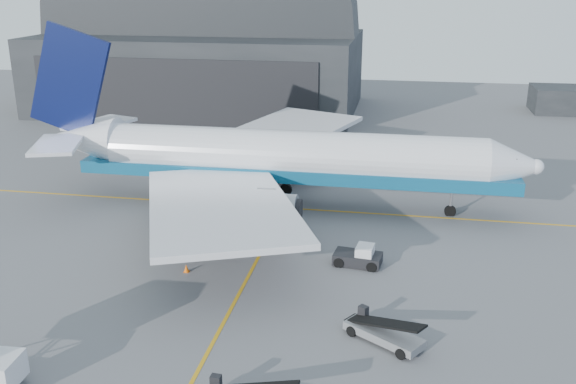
# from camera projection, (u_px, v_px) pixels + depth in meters

# --- Properties ---
(ground) EXTENTS (200.00, 200.00, 0.00)m
(ground) POSITION_uv_depth(u_px,v_px,m) (230.00, 311.00, 42.19)
(ground) COLOR #565659
(ground) RESTS_ON ground
(taxi_lines) EXTENTS (80.00, 42.12, 0.02)m
(taxi_lines) POSITION_uv_depth(u_px,v_px,m) (269.00, 238.00, 53.99)
(taxi_lines) COLOR #CB9013
(taxi_lines) RESTS_ON ground
(hangar) EXTENTS (50.00, 28.30, 28.00)m
(hangar) POSITION_uv_depth(u_px,v_px,m) (201.00, 49.00, 103.32)
(hangar) COLOR black
(hangar) RESTS_ON ground
(distant_bldg_a) EXTENTS (14.00, 8.00, 4.00)m
(distant_bldg_a) POSITION_uv_depth(u_px,v_px,m) (576.00, 112.00, 102.92)
(distant_bldg_a) COLOR black
(distant_bldg_a) RESTS_ON ground
(airliner) EXTENTS (48.56, 47.09, 17.04)m
(airliner) POSITION_uv_depth(u_px,v_px,m) (273.00, 157.00, 60.15)
(airliner) COLOR white
(airliner) RESTS_ON ground
(pushback_tug) EXTENTS (3.79, 2.50, 1.65)m
(pushback_tug) POSITION_uv_depth(u_px,v_px,m) (359.00, 257.00, 48.80)
(pushback_tug) COLOR black
(pushback_tug) RESTS_ON ground
(belt_loader_b) EXTENTS (5.06, 4.12, 2.01)m
(belt_loader_b) POSITION_uv_depth(u_px,v_px,m) (383.00, 332.00, 38.54)
(belt_loader_b) COLOR slate
(belt_loader_b) RESTS_ON ground
(traffic_cone) EXTENTS (0.40, 0.40, 0.58)m
(traffic_cone) POSITION_uv_depth(u_px,v_px,m) (186.00, 268.00, 47.71)
(traffic_cone) COLOR #FC6307
(traffic_cone) RESTS_ON ground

